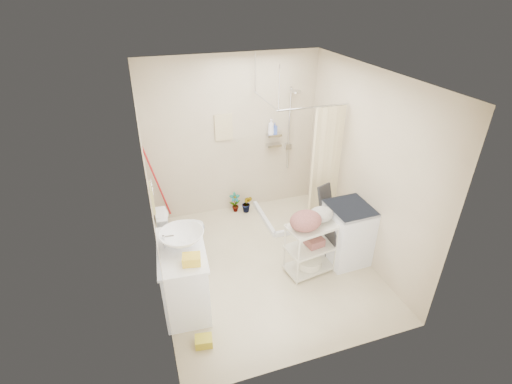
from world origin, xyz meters
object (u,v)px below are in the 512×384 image
(toilet, at_px, (182,229))
(laundry_rack, at_px, (311,244))
(washing_machine, at_px, (348,233))
(vanity, at_px, (184,276))

(toilet, height_order, laundry_rack, laundry_rack)
(washing_machine, bearing_deg, toilet, 154.74)
(vanity, relative_size, toilet, 1.40)
(toilet, relative_size, laundry_rack, 0.77)
(toilet, bearing_deg, laundry_rack, -121.39)
(vanity, relative_size, washing_machine, 1.12)
(vanity, distance_m, laundry_rack, 1.69)
(vanity, xyz_separation_m, laundry_rack, (1.69, 0.08, 0.02))
(toilet, bearing_deg, washing_machine, -111.59)
(washing_machine, relative_size, laundry_rack, 0.97)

